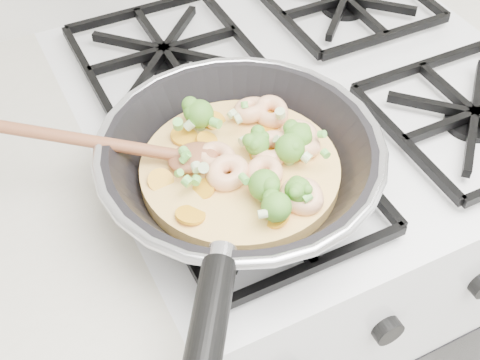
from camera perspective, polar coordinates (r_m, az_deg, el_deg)
name	(u,v)px	position (r m, az deg, el deg)	size (l,w,h in m)	color
stove	(291,277)	(1.21, 4.54, -8.54)	(0.60, 0.60, 0.92)	white
skillet	(241,165)	(0.69, 0.06, 1.33)	(0.43, 0.44, 0.10)	black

